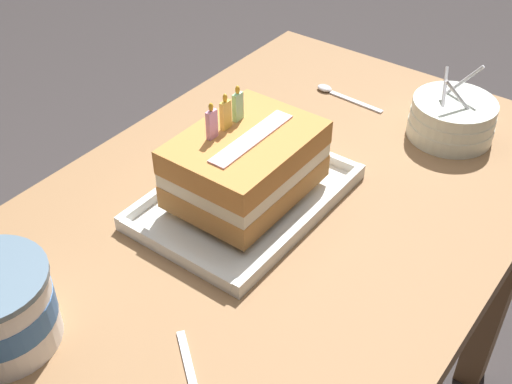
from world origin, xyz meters
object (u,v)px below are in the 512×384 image
foil_tray (246,199)px  serving_spoon_by_bowls (334,92)px  birthday_cake (245,164)px

foil_tray → serving_spoon_by_bowls: size_ratio=2.25×
foil_tray → birthday_cake: size_ratio=1.52×
birthday_cake → serving_spoon_by_bowls: 0.38m
birthday_cake → serving_spoon_by_bowls: birthday_cake is taller
foil_tray → serving_spoon_by_bowls: foil_tray is taller
foil_tray → birthday_cake: birthday_cake is taller
foil_tray → birthday_cake: 0.07m
birthday_cake → serving_spoon_by_bowls: size_ratio=1.49×
foil_tray → serving_spoon_by_bowls: 0.37m
foil_tray → birthday_cake: (0.00, 0.00, 0.07)m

